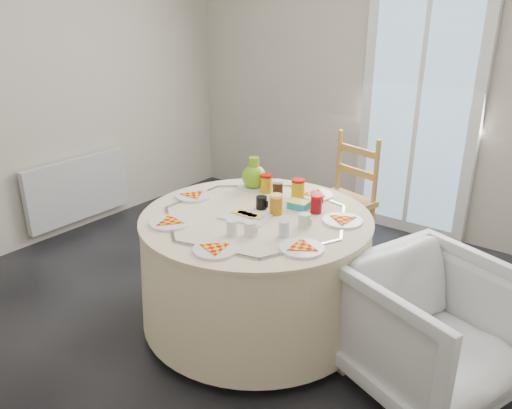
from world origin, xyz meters
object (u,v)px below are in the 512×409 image
Objects in this scene: armchair at (433,324)px; green_pitcher at (254,169)px; table at (256,268)px; radiator at (79,189)px; wooden_chair at (339,202)px.

green_pitcher reaches higher than armchair.
armchair is at bearing 3.67° from table.
radiator is 4.70× the size of green_pitcher.
green_pitcher is at bearing 97.98° from armchair.
radiator is 1.01× the size of wooden_chair.
green_pitcher is (1.82, 0.18, 0.49)m from radiator.
wooden_chair is at bearing 67.43° from armchair.
wooden_chair is 4.65× the size of green_pitcher.
wooden_chair is at bearing 23.15° from radiator.
armchair is 3.66× the size of green_pitcher.
wooden_chair is at bearing 91.21° from table.
table is at bearing -33.21° from green_pitcher.
radiator is 2.28m from wooden_chair.
table is 1.81× the size of armchair.
table is at bearing 113.85° from armchair.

